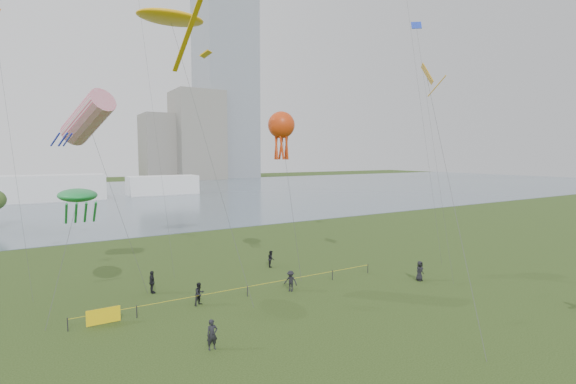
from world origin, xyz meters
TOP-DOWN VIEW (x-y plane):
  - ground_plane at (0.00, 0.00)m, footprint 400.00×400.00m
  - lake at (0.00, 100.00)m, footprint 400.00×120.00m
  - tower at (62.00, 168.00)m, footprint 24.00×24.00m
  - building_mid at (46.00, 162.00)m, footprint 20.00×20.00m
  - building_low at (32.00, 168.00)m, footprint 16.00×18.00m
  - pavilion_left at (-12.00, 95.00)m, footprint 22.00×8.00m
  - pavilion_right at (14.00, 98.00)m, footprint 18.00×7.00m
  - fence at (-8.17, 12.49)m, footprint 24.07×0.07m
  - spectator_a at (-5.74, 12.66)m, footprint 0.96×0.86m
  - spectator_b at (1.35, 11.83)m, footprint 1.13×1.21m
  - spectator_c at (-8.00, 16.97)m, footprint 0.49×1.05m
  - spectator_d at (12.16, 8.52)m, footprint 0.89×0.64m
  - spectator_f at (-7.44, 5.76)m, footprint 0.62×0.41m
  - spectator_g at (3.49, 18.83)m, footprint 0.88×0.95m
  - kite_stingray at (-5.18, 19.96)m, footprint 5.53×11.57m
  - kite_windsock at (-11.96, 17.45)m, footprint 6.06×5.17m
  - kite_creature at (-12.95, 15.87)m, footprint 3.53×4.83m
  - kite_octopus at (2.54, 15.25)m, footprint 2.25×2.81m
  - kite_delta at (9.55, 5.85)m, footprint 6.46×10.05m

SIDE VIEW (x-z plane):
  - ground_plane at x=0.00m, z-range 0.00..0.00m
  - lake at x=0.00m, z-range -0.02..0.06m
  - fence at x=-8.17m, z-range 0.03..1.08m
  - spectator_g at x=3.49m, z-range 0.00..1.57m
  - spectator_a at x=-5.74m, z-range 0.00..1.62m
  - spectator_b at x=1.35m, z-range 0.00..1.64m
  - spectator_f at x=-7.44m, z-range 0.00..1.68m
  - spectator_d at x=12.16m, z-range 0.00..1.68m
  - spectator_c at x=-8.00m, z-range 0.00..1.76m
  - pavilion_right at x=14.00m, z-range 0.00..5.00m
  - pavilion_left at x=-12.00m, z-range 0.00..6.00m
  - kite_creature at x=-12.95m, z-range 3.73..12.10m
  - kite_octopus at x=2.54m, z-range 5.93..20.19m
  - kite_windsock at x=-11.96m, z-range 5.64..20.81m
  - building_low at x=32.00m, z-range 0.00..28.00m
  - kite_delta at x=9.55m, z-range 7.21..24.48m
  - building_mid at x=46.00m, z-range 0.00..38.00m
  - kite_stingray at x=-5.18m, z-range 10.65..32.94m
  - tower at x=62.00m, z-range 0.00..120.00m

